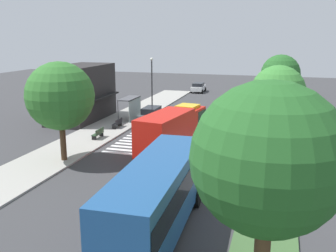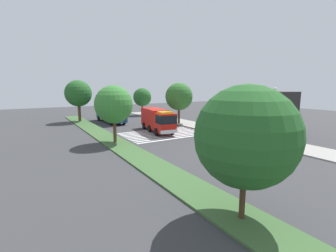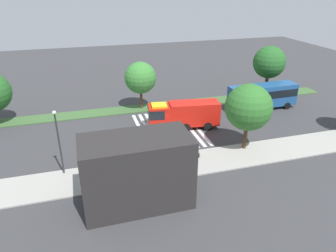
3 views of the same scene
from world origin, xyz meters
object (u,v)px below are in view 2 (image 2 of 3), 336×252
object	(u,v)px
parked_car_west	(227,133)
median_tree_west	(114,105)
transit_bus	(110,111)
bus_stop_shelter	(243,124)
sidewalk_tree_far_west	(142,97)
fire_truck	(158,119)
sidewalk_tree_west	(179,97)
bench_near_shelter	(221,129)
street_lamp	(274,112)
bench_west_of_shelter	(202,125)
median_tree_center	(246,137)
median_tree_far_west	(78,94)

from	to	relation	value
parked_car_west	median_tree_west	bearing A→B (deg)	-113.98
transit_bus	median_tree_west	bearing A→B (deg)	161.75
bus_stop_shelter	sidewalk_tree_far_west	size ratio (longest dim) A/B	0.54
fire_truck	sidewalk_tree_west	distance (m)	9.45
bench_near_shelter	street_lamp	world-z (taller)	street_lamp
bus_stop_shelter	sidewalk_tree_far_west	bearing A→B (deg)	-179.42
transit_bus	bench_west_of_shelter	bearing A→B (deg)	-146.32
transit_bus	bench_west_of_shelter	distance (m)	18.47
bench_west_of_shelter	sidewalk_tree_west	world-z (taller)	sidewalk_tree_west
fire_truck	parked_car_west	bearing A→B (deg)	37.59
fire_truck	median_tree_west	size ratio (longest dim) A/B	1.38
transit_bus	street_lamp	size ratio (longest dim) A/B	1.58
bus_stop_shelter	fire_truck	bearing A→B (deg)	-141.96
parked_car_west	bus_stop_shelter	xyz separation A→B (m)	(0.49, 2.51, 0.97)
bench_west_of_shelter	street_lamp	distance (m)	13.71
parked_car_west	transit_bus	xyz separation A→B (m)	(-22.89, -8.17, 1.26)
fire_truck	bench_west_of_shelter	bearing A→B (deg)	88.25
transit_bus	sidewalk_tree_far_west	distance (m)	12.87
transit_bus	median_tree_center	distance (m)	37.23
transit_bus	bench_near_shelter	xyz separation A→B (m)	(19.37, 10.70, -1.58)
median_tree_west	transit_bus	bearing A→B (deg)	163.62
sidewalk_tree_far_west	sidewalk_tree_west	distance (m)	15.84
fire_truck	sidewalk_tree_far_west	world-z (taller)	sidewalk_tree_far_west
parked_car_west	sidewalk_tree_far_west	size ratio (longest dim) A/B	0.72
median_tree_west	median_tree_center	distance (m)	19.62
bus_stop_shelter	parked_car_west	bearing A→B (deg)	-101.00
sidewalk_tree_far_west	median_tree_center	xyz separation A→B (m)	(44.11, -15.42, 0.02)
transit_bus	median_tree_west	distance (m)	18.11
median_tree_far_west	median_tree_west	bearing A→B (deg)	0.00
median_tree_far_west	fire_truck	bearing A→B (deg)	24.87
bench_near_shelter	median_tree_west	world-z (taller)	median_tree_west
bus_stop_shelter	bench_west_of_shelter	xyz separation A→B (m)	(-8.40, 0.02, -1.30)
street_lamp	median_tree_center	size ratio (longest dim) A/B	0.97
bench_near_shelter	median_tree_west	size ratio (longest dim) A/B	0.23
sidewalk_tree_far_west	median_tree_west	distance (m)	28.95
parked_car_west	sidewalk_tree_west	world-z (taller)	sidewalk_tree_west
fire_truck	median_tree_center	world-z (taller)	median_tree_center
bench_near_shelter	sidewalk_tree_west	bearing A→B (deg)	-178.24
fire_truck	median_tree_west	bearing A→B (deg)	-57.15
bench_west_of_shelter	median_tree_center	bearing A→B (deg)	-35.81
bench_west_of_shelter	median_tree_center	xyz separation A→B (m)	(21.84, -15.76, 3.84)
bus_stop_shelter	bench_west_of_shelter	world-z (taller)	bus_stop_shelter
sidewalk_tree_west	median_tree_center	bearing A→B (deg)	-28.61
fire_truck	median_tree_center	size ratio (longest dim) A/B	1.39
median_tree_west	bench_near_shelter	bearing A→B (deg)	82.14
sidewalk_tree_west	bench_west_of_shelter	bearing A→B (deg)	2.96
transit_bus	sidewalk_tree_west	distance (m)	13.74
median_tree_center	bench_west_of_shelter	bearing A→B (deg)	144.19
bus_stop_shelter	median_tree_west	xyz separation A→B (m)	(-6.18, -15.73, 2.88)
bus_stop_shelter	bench_near_shelter	xyz separation A→B (m)	(-4.00, 0.02, -1.30)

